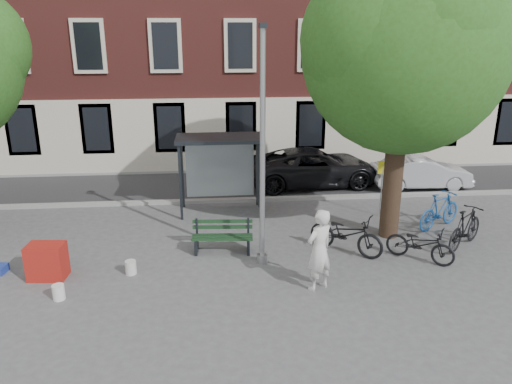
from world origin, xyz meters
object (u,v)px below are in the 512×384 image
at_px(lamppost, 262,162).
at_px(notice_sign, 382,177).
at_px(bike_a, 346,234).
at_px(car_dark, 314,167).
at_px(bench, 222,238).
at_px(red_stand, 47,261).
at_px(painter, 319,250).
at_px(bike_b, 440,210).
at_px(bike_c, 420,244).
at_px(bus_shelter, 232,156).
at_px(bike_d, 465,228).
at_px(car_silver, 421,172).

relative_size(lamppost, notice_sign, 3.23).
bearing_deg(bike_a, car_dark, 35.27).
xyz_separation_m(lamppost, bench, (-1.03, 0.82, -2.38)).
bearing_deg(car_dark, red_stand, 126.61).
distance_m(bike_a, car_dark, 6.38).
xyz_separation_m(painter, bike_b, (4.58, 3.46, -0.43)).
bearing_deg(bike_c, bench, 116.95).
bearing_deg(bus_shelter, bike_c, -41.88).
bearing_deg(bike_b, notice_sign, 21.19).
bearing_deg(bike_d, bus_shelter, 21.19).
bearing_deg(notice_sign, bike_b, -25.58).
height_order(car_silver, notice_sign, notice_sign).
distance_m(painter, notice_sign, 5.57).
height_order(lamppost, bike_c, lamppost).
bearing_deg(bike_c, car_silver, 15.65).
height_order(bike_b, car_silver, car_silver).
relative_size(painter, car_silver, 0.54).
height_order(painter, car_dark, painter).
relative_size(bus_shelter, bike_b, 1.47).
xyz_separation_m(bench, red_stand, (-4.41, -1.16, 0.05)).
relative_size(bench, bike_b, 0.89).
xyz_separation_m(bench, car_silver, (7.88, 5.18, 0.22)).
distance_m(lamppost, car_dark, 7.62).
bearing_deg(red_stand, bus_shelter, 42.62).
bearing_deg(bike_c, bike_d, -27.45).
bearing_deg(notice_sign, red_stand, -147.92).
bearing_deg(notice_sign, bus_shelter, -178.87).
distance_m(bus_shelter, bike_b, 6.86).
bearing_deg(bike_a, red_stand, 134.33).
distance_m(bike_c, bike_d, 1.78).
bearing_deg(bike_b, bike_a, 83.47).
bearing_deg(car_dark, notice_sign, -162.07).
distance_m(bike_a, car_silver, 7.14).
bearing_deg(bike_a, bike_c, -71.34).
height_order(bike_a, notice_sign, notice_sign).
height_order(bench, bike_c, bike_c).
distance_m(red_stand, notice_sign, 10.36).
xyz_separation_m(bike_a, car_silver, (4.46, 5.57, 0.05)).
xyz_separation_m(lamppost, painter, (1.20, -1.50, -1.77)).
distance_m(lamppost, bike_a, 3.28).
height_order(bench, red_stand, red_stand).
distance_m(bus_shelter, bench, 3.65).
xyz_separation_m(painter, red_stand, (-6.65, 1.15, -0.56)).
bearing_deg(bike_a, bench, 122.23).
xyz_separation_m(painter, car_dark, (1.56, 8.30, -0.28)).
xyz_separation_m(painter, car_silver, (5.65, 7.50, -0.39)).
height_order(lamppost, bench, lamppost).
distance_m(bike_d, car_dark, 7.03).
distance_m(bike_b, notice_sign, 2.06).
xyz_separation_m(bike_c, red_stand, (-9.69, -0.10, -0.03)).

